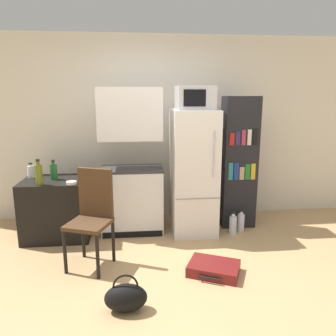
{
  "coord_description": "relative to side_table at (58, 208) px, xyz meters",
  "views": [
    {
      "loc": [
        -0.35,
        -2.8,
        1.77
      ],
      "look_at": [
        0.01,
        0.85,
        0.96
      ],
      "focal_mm": 35.0,
      "sensor_mm": 36.0,
      "label": 1
    }
  ],
  "objects": [
    {
      "name": "refrigerator",
      "position": [
        1.75,
        0.0,
        0.43
      ],
      "size": [
        0.57,
        0.65,
        1.61
      ],
      "color": "white",
      "rests_on": "ground_plane"
    },
    {
      "name": "side_table",
      "position": [
        0.0,
        0.0,
        0.0
      ],
      "size": [
        0.82,
        0.64,
        0.75
      ],
      "color": "black",
      "rests_on": "ground_plane"
    },
    {
      "name": "kitchen_hutch",
      "position": [
        0.94,
        0.08,
        0.49
      ],
      "size": [
        0.81,
        0.48,
        1.88
      ],
      "color": "white",
      "rests_on": "ground_plane"
    },
    {
      "name": "water_bottle_middle",
      "position": [
        2.39,
        -0.08,
        -0.25
      ],
      "size": [
        0.09,
        0.09,
        0.3
      ],
      "color": "silver",
      "rests_on": "ground_plane"
    },
    {
      "name": "bottle_green_tall",
      "position": [
        -0.02,
        0.01,
        0.48
      ],
      "size": [
        0.09,
        0.09,
        0.25
      ],
      "color": "#1E6028",
      "rests_on": "side_table"
    },
    {
      "name": "bowl",
      "position": [
        0.24,
        -0.24,
        0.39
      ],
      "size": [
        0.12,
        0.12,
        0.03
      ],
      "color": "silver",
      "rests_on": "side_table"
    },
    {
      "name": "bookshelf",
      "position": [
        2.39,
        0.16,
        0.51
      ],
      "size": [
        0.45,
        0.32,
        1.77
      ],
      "color": "black",
      "rests_on": "ground_plane"
    },
    {
      "name": "bottle_clear_short",
      "position": [
        -0.33,
        0.14,
        0.46
      ],
      "size": [
        0.09,
        0.09,
        0.19
      ],
      "color": "silver",
      "rests_on": "side_table"
    },
    {
      "name": "bottle_olive_oil",
      "position": [
        -0.13,
        -0.24,
        0.51
      ],
      "size": [
        0.08,
        0.08,
        0.31
      ],
      "color": "#566619",
      "rests_on": "side_table"
    },
    {
      "name": "suitcase_large_flat",
      "position": [
        1.77,
        -1.11,
        -0.32
      ],
      "size": [
        0.6,
        0.53,
        0.11
      ],
      "rotation": [
        0.0,
        0.0,
        -0.43
      ],
      "color": "maroon",
      "rests_on": "ground_plane"
    },
    {
      "name": "chair",
      "position": [
        0.54,
        -0.76,
        0.23
      ],
      "size": [
        0.52,
        0.52,
        1.03
      ],
      "rotation": [
        0.0,
        0.0,
        -0.37
      ],
      "color": "black",
      "rests_on": "ground_plane"
    },
    {
      "name": "ground_plane",
      "position": [
        1.36,
        -1.28,
        -0.38
      ],
      "size": [
        24.0,
        24.0,
        0.0
      ],
      "primitive_type": "plane",
      "color": "tan"
    },
    {
      "name": "handbag",
      "position": [
        0.9,
        -1.62,
        -0.25
      ],
      "size": [
        0.36,
        0.2,
        0.33
      ],
      "color": "black",
      "rests_on": "ground_plane"
    },
    {
      "name": "wall_back",
      "position": [
        1.56,
        0.72,
        0.93
      ],
      "size": [
        6.4,
        0.1,
        2.62
      ],
      "color": "silver",
      "rests_on": "ground_plane"
    },
    {
      "name": "water_bottle_front",
      "position": [
        2.25,
        -0.16,
        -0.25
      ],
      "size": [
        0.1,
        0.1,
        0.3
      ],
      "color": "silver",
      "rests_on": "ground_plane"
    },
    {
      "name": "microwave",
      "position": [
        1.75,
        0.0,
        1.37
      ],
      "size": [
        0.46,
        0.44,
        0.29
      ],
      "color": "#B7B7BC",
      "rests_on": "refrigerator"
    }
  ]
}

